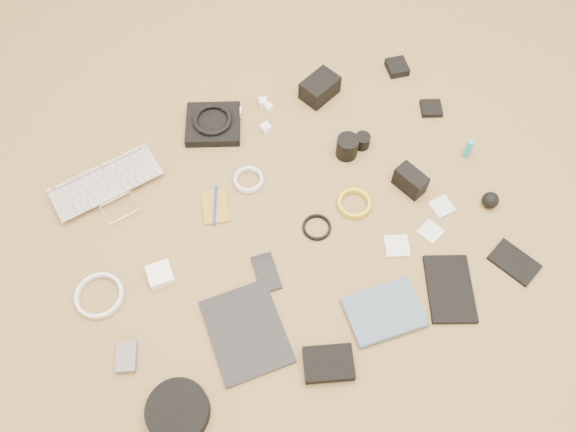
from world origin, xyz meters
name	(u,v)px	position (x,y,z in m)	size (l,w,h in m)	color
laptop	(113,195)	(-0.51, 0.36, 0.01)	(0.37, 0.26, 0.03)	silver
headphone_pouch	(213,124)	(-0.10, 0.49, 0.02)	(0.19, 0.18, 0.03)	black
headphones	(212,120)	(-0.10, 0.49, 0.04)	(0.14, 0.14, 0.02)	black
charger_a	(237,113)	(0.00, 0.51, 0.02)	(0.03, 0.03, 0.03)	white
charger_b	(269,107)	(0.12, 0.48, 0.01)	(0.03, 0.03, 0.02)	white
charger_c	(263,102)	(0.11, 0.51, 0.01)	(0.03, 0.03, 0.03)	white
charger_d	(266,128)	(0.07, 0.40, 0.02)	(0.03, 0.03, 0.03)	white
dslr_camera	(320,88)	(0.32, 0.47, 0.04)	(0.13, 0.09, 0.08)	black
lens_pouch	(397,67)	(0.65, 0.45, 0.01)	(0.07, 0.08, 0.03)	black
notebook_olive	(215,206)	(-0.22, 0.18, 0.00)	(0.08, 0.13, 0.01)	olive
pen_blue	(215,205)	(-0.22, 0.18, 0.01)	(0.01, 0.01, 0.15)	#152BAB
cable_white_a	(249,181)	(-0.08, 0.22, 0.01)	(0.10, 0.10, 0.01)	silver
lens_a	(347,147)	(0.28, 0.18, 0.04)	(0.08, 0.08, 0.08)	black
lens_b	(362,141)	(0.35, 0.19, 0.03)	(0.06, 0.06, 0.05)	black
card_reader	(431,108)	(0.66, 0.23, 0.01)	(0.08, 0.08, 0.02)	black
power_brick	(160,275)	(-0.46, 0.01, 0.02)	(0.07, 0.07, 0.03)	white
cable_white_b	(100,296)	(-0.65, 0.03, 0.01)	(0.15, 0.15, 0.01)	silver
cable_black	(317,228)	(0.05, -0.04, 0.00)	(0.09, 0.09, 0.01)	black
cable_yellow	(354,204)	(0.21, -0.01, 0.01)	(0.11, 0.11, 0.01)	gold
flash	(410,181)	(0.41, -0.03, 0.04)	(0.06, 0.11, 0.08)	black
lens_cleaner	(468,149)	(0.66, 0.00, 0.04)	(0.02, 0.02, 0.08)	#1AA0AC
battery_charger	(127,357)	(-0.63, -0.19, 0.01)	(0.06, 0.09, 0.02)	#5B5C60
tablet	(246,331)	(-0.29, -0.26, 0.01)	(0.21, 0.28, 0.01)	black
phone	(266,273)	(-0.16, -0.12, 0.01)	(0.07, 0.13, 0.01)	black
filter_case_left	(397,246)	(0.26, -0.21, 0.01)	(0.08, 0.08, 0.01)	silver
filter_case_mid	(430,232)	(0.38, -0.21, 0.00)	(0.07, 0.07, 0.01)	silver
filter_case_right	(442,207)	(0.47, -0.15, 0.00)	(0.07, 0.07, 0.01)	silver
air_blower	(490,200)	(0.62, -0.20, 0.03)	(0.06, 0.06, 0.06)	black
headphone_case	(178,411)	(-0.55, -0.40, 0.02)	(0.17, 0.17, 0.05)	black
drive_case	(329,364)	(-0.11, -0.46, 0.02)	(0.14, 0.10, 0.04)	black
paperback	(395,337)	(0.10, -0.47, 0.01)	(0.16, 0.22, 0.02)	#3B5165
notebook_black_a	(450,289)	(0.33, -0.41, 0.01)	(0.14, 0.22, 0.02)	black
notebook_black_b	(514,262)	(0.57, -0.42, 0.01)	(0.10, 0.15, 0.01)	black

